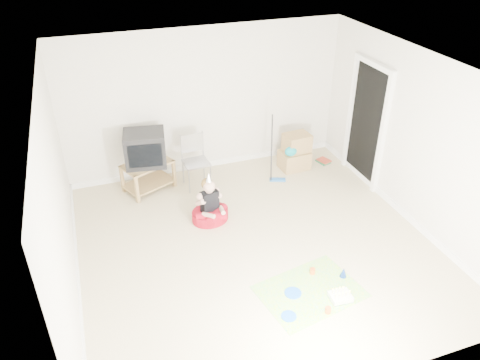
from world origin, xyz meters
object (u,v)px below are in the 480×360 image
object	(u,v)px
tv_stand	(148,174)
seated_woman	(210,210)
crt_tv	(145,148)
birthday_cake	(340,297)
cardboard_boxes	(295,152)
folding_chair	(196,163)

from	to	relation	value
tv_stand	seated_woman	xyz separation A→B (m)	(0.74, -1.22, -0.11)
crt_tv	birthday_cake	bearing A→B (deg)	-52.65
cardboard_boxes	birthday_cake	size ratio (longest dim) A/B	2.37
cardboard_boxes	seated_woman	bearing A→B (deg)	-151.26
crt_tv	seated_woman	xyz separation A→B (m)	(0.74, -1.22, -0.61)
folding_chair	cardboard_boxes	world-z (taller)	folding_chair
crt_tv	birthday_cake	distance (m)	3.95
folding_chair	cardboard_boxes	distance (m)	1.89
crt_tv	cardboard_boxes	size ratio (longest dim) A/B	1.00
birthday_cake	seated_woman	bearing A→B (deg)	115.85
crt_tv	cardboard_boxes	world-z (taller)	crt_tv
folding_chair	birthday_cake	bearing A→B (deg)	-72.98
tv_stand	crt_tv	bearing A→B (deg)	180.00
seated_woman	birthday_cake	distance (m)	2.45
crt_tv	seated_woman	bearing A→B (deg)	-49.19
tv_stand	birthday_cake	distance (m)	3.88
crt_tv	cardboard_boxes	distance (m)	2.75
folding_chair	cardboard_boxes	size ratio (longest dim) A/B	1.41
tv_stand	folding_chair	size ratio (longest dim) A/B	1.01
tv_stand	folding_chair	xyz separation A→B (m)	(0.81, -0.17, 0.16)
crt_tv	cardboard_boxes	xyz separation A→B (m)	(2.70, -0.15, -0.48)
folding_chair	birthday_cake	size ratio (longest dim) A/B	3.35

